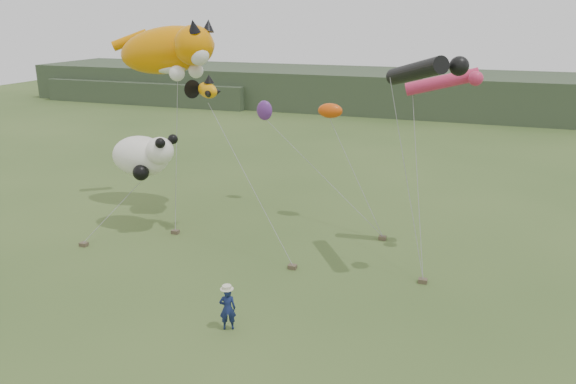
% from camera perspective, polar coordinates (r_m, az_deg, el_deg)
% --- Properties ---
extents(ground, '(120.00, 120.00, 0.00)m').
position_cam_1_polar(ground, '(19.99, -3.92, -11.82)').
color(ground, '#385123').
rests_on(ground, ground).
extents(headland, '(90.00, 13.00, 4.00)m').
position_cam_1_polar(headland, '(61.95, 10.15, 10.00)').
color(headland, '#2D3D28').
rests_on(headland, ground).
extents(festival_attendant, '(0.63, 0.54, 1.47)m').
position_cam_1_polar(festival_attendant, '(18.60, -6.16, -11.69)').
color(festival_attendant, '#141F4D').
rests_on(festival_attendant, ground).
extents(sandbag_anchors, '(14.92, 5.46, 0.17)m').
position_cam_1_polar(sandbag_anchors, '(24.29, -2.23, -6.00)').
color(sandbag_anchors, brown).
rests_on(sandbag_anchors, ground).
extents(cat_kite, '(6.63, 3.54, 3.00)m').
position_cam_1_polar(cat_kite, '(28.68, -11.63, 13.95)').
color(cat_kite, orange).
rests_on(cat_kite, ground).
extents(fish_kite, '(2.27, 1.49, 1.09)m').
position_cam_1_polar(fish_kite, '(25.30, -8.87, 10.30)').
color(fish_kite, orange).
rests_on(fish_kite, ground).
extents(tube_kites, '(3.64, 4.49, 1.91)m').
position_cam_1_polar(tube_kites, '(22.15, 14.53, 11.46)').
color(tube_kites, black).
rests_on(tube_kites, ground).
extents(panda_kite, '(3.33, 2.16, 2.07)m').
position_cam_1_polar(panda_kite, '(26.90, -14.46, 3.58)').
color(panda_kite, white).
rests_on(panda_kite, ground).
extents(misc_kites, '(5.02, 2.24, 1.32)m').
position_cam_1_polar(misc_kites, '(28.12, 1.04, 8.27)').
color(misc_kites, '#D44809').
rests_on(misc_kites, ground).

